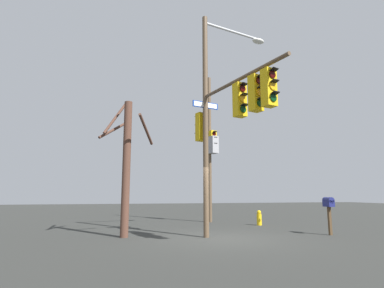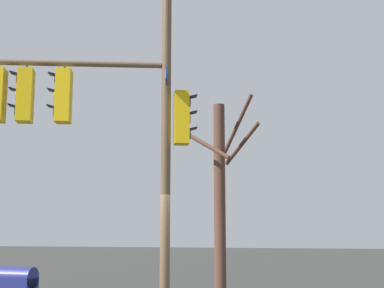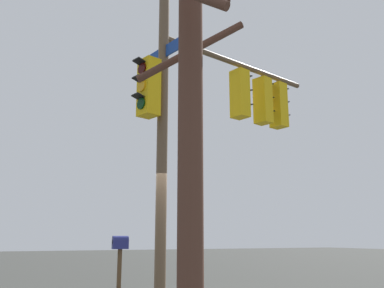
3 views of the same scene
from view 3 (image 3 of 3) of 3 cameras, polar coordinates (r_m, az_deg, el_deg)
The scene contains 3 objects.
main_signal_pole_assembly at distance 9.04m, azimuth 1.58°, elevation 8.89°, with size 5.08×3.54×8.52m.
mailbox at distance 12.24m, azimuth -9.77°, elevation -13.64°, with size 0.46×0.27×1.41m.
bare_tree_behind_pole at distance 4.83m, azimuth -0.44°, elevation 3.31°, with size 2.07×2.08×5.27m.
Camera 3 is at (-3.06, -7.50, 1.36)m, focal length 39.14 mm.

